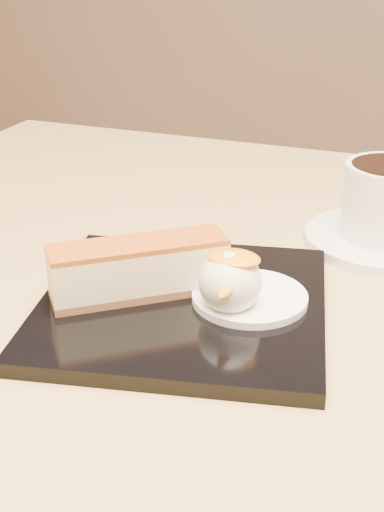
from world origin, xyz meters
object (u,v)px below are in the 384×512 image
at_px(ice_cream_scoop, 230,282).
at_px(saucer, 384,240).
at_px(table, 166,403).
at_px(dessert_plate, 183,305).
at_px(cheesecake, 139,268).

relative_size(ice_cream_scoop, saucer, 0.32).
height_order(table, ice_cream_scoop, ice_cream_scoop).
xyz_separation_m(dessert_plate, cheesecake, (-0.04, -0.01, 0.03)).
bearing_deg(cheesecake, table, 61.39).
height_order(ice_cream_scoop, saucer, ice_cream_scoop).
distance_m(table, ice_cream_scoop, 0.23).
relative_size(dessert_plate, saucer, 1.47).
bearing_deg(ice_cream_scoop, table, 137.33).
xyz_separation_m(table, saucer, (0.18, 0.11, 0.16)).
bearing_deg(table, saucer, 31.81).
xyz_separation_m(table, ice_cream_scoop, (0.09, -0.08, 0.19)).
bearing_deg(ice_cream_scoop, dessert_plate, 172.87).
xyz_separation_m(ice_cream_scoop, saucer, (0.09, 0.19, -0.03)).
xyz_separation_m(table, dessert_plate, (0.05, -0.08, 0.16)).
bearing_deg(ice_cream_scoop, cheesecake, -180.00).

